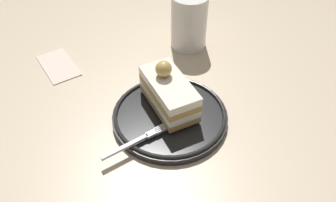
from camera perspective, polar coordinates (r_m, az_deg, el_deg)
ground_plane at (r=0.60m, az=0.30°, el=-2.96°), size 2.40×2.40×0.00m
dessert_plate at (r=0.59m, az=0.00°, el=-2.71°), size 0.19×0.19×0.02m
cake_slice at (r=0.58m, az=0.01°, el=1.41°), size 0.10×0.13×0.08m
fork at (r=0.54m, az=-4.74°, el=-6.26°), size 0.11×0.07×0.00m
drink_glass_near at (r=0.74m, az=3.37°, el=12.27°), size 0.07×0.07×0.11m
folded_napkin at (r=0.73m, az=-17.16°, el=5.50°), size 0.10×0.12×0.00m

